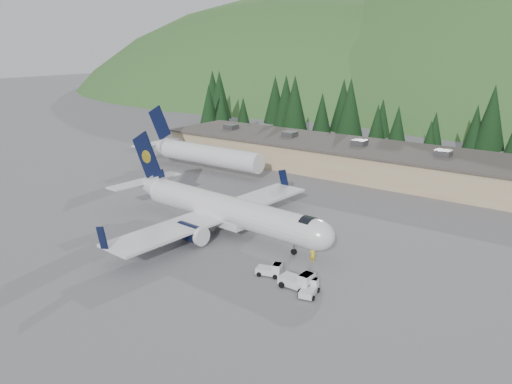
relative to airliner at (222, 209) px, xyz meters
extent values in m
plane|color=slate|center=(0.99, -0.07, -3.01)|extent=(600.00, 600.00, 0.00)
cylinder|color=white|center=(0.99, -0.07, 0.15)|extent=(26.21, 5.31, 3.50)
ellipsoid|color=white|center=(13.98, -0.98, 0.15)|extent=(4.78, 3.80, 3.50)
cylinder|color=black|center=(13.05, -0.91, 0.57)|extent=(1.50, 2.97, 2.88)
cone|color=white|center=(-14.77, 1.04, 0.52)|extent=(5.81, 3.88, 3.50)
cube|color=white|center=(0.07, 0.00, -1.32)|extent=(7.63, 3.49, 0.93)
cube|color=white|center=(-0.86, 0.06, -0.78)|extent=(7.31, 31.89, 0.33)
cube|color=black|center=(-1.15, 15.92, 0.43)|extent=(1.89, 0.27, 2.67)
cube|color=black|center=(-3.36, -15.61, 0.43)|extent=(1.89, 0.27, 2.67)
cylinder|color=black|center=(0.44, 5.37, -1.57)|extent=(4.04, 2.41, 2.14)
cylinder|color=white|center=(2.20, 5.25, -1.57)|extent=(0.71, 2.30, 2.27)
cube|color=white|center=(0.44, 5.37, -1.06)|extent=(2.06, 0.37, 0.84)
cylinder|color=black|center=(-0.31, -5.38, -1.57)|extent=(4.04, 2.41, 2.14)
cylinder|color=white|center=(1.45, -5.51, -1.57)|extent=(0.71, 2.30, 2.27)
cube|color=white|center=(-0.31, -5.38, -1.06)|extent=(2.06, 0.37, 0.84)
cube|color=black|center=(-14.59, 1.02, 4.87)|extent=(5.75, 0.68, 6.82)
ellipsoid|color=gold|center=(-14.39, 1.19, 4.69)|extent=(1.85, 0.30, 1.84)
ellipsoid|color=gold|center=(-14.41, 0.82, 4.69)|extent=(1.85, 0.30, 1.84)
cube|color=black|center=(-12.18, 0.85, 2.46)|extent=(2.58, 0.41, 1.84)
cube|color=white|center=(-15.24, 1.07, 0.99)|extent=(3.22, 11.76, 0.20)
cylinder|color=slate|center=(11.19, -0.78, -2.17)|extent=(0.20, 0.20, 1.67)
cylinder|color=black|center=(11.19, -0.78, -2.66)|extent=(0.72, 0.31, 0.71)
cylinder|color=slate|center=(-1.61, 2.63, -2.08)|extent=(0.24, 0.24, 1.86)
cylinder|color=black|center=(-1.24, 2.60, -2.50)|extent=(1.04, 0.40, 1.02)
cylinder|color=black|center=(-1.98, 2.66, -2.50)|extent=(1.04, 0.40, 1.02)
cylinder|color=slate|center=(-1.96, -2.38, -2.08)|extent=(0.24, 0.24, 1.86)
cylinder|color=black|center=(-1.59, -2.40, -2.50)|extent=(1.04, 0.40, 1.02)
cylinder|color=black|center=(-2.34, -2.35, -2.50)|extent=(1.04, 0.40, 1.02)
cylinder|color=white|center=(-21.01, 21.93, 0.19)|extent=(22.00, 3.60, 3.60)
cone|color=white|center=(-35.01, 21.93, 0.39)|extent=(5.00, 3.60, 3.60)
cube|color=black|center=(-34.01, 21.93, 4.99)|extent=(5.82, 0.28, 6.89)
cube|color=white|center=(-35.01, 21.93, 0.99)|extent=(2.40, 11.00, 0.20)
cube|color=silver|center=(11.86, -6.70, -2.53)|extent=(2.87, 2.00, 0.61)
cube|color=silver|center=(12.70, -6.45, -2.01)|extent=(1.18, 1.42, 0.78)
cube|color=black|center=(12.70, -6.45, -1.66)|extent=(1.07, 1.31, 0.09)
cylinder|color=black|center=(12.50, -5.78, -2.77)|extent=(0.52, 0.32, 0.49)
cylinder|color=black|center=(12.90, -7.12, -2.77)|extent=(0.52, 0.32, 0.49)
cylinder|color=black|center=(10.83, -6.28, -2.77)|extent=(0.52, 0.32, 0.49)
cylinder|color=black|center=(11.23, -7.62, -2.77)|extent=(0.52, 0.32, 0.49)
cube|color=silver|center=(15.61, -7.41, -2.39)|extent=(3.42, 1.77, 0.79)
cube|color=silver|center=(16.74, -7.44, -1.72)|extent=(1.16, 1.60, 1.01)
cube|color=black|center=(16.74, -7.44, -1.27)|extent=(1.05, 1.49, 0.11)
cylinder|color=black|center=(16.76, -6.54, -2.69)|extent=(0.64, 0.26, 0.63)
cylinder|color=black|center=(16.72, -8.34, -2.69)|extent=(0.64, 0.26, 0.63)
cylinder|color=black|center=(14.51, -6.48, -2.69)|extent=(0.64, 0.26, 0.63)
cylinder|color=black|center=(14.47, -8.28, -2.69)|extent=(0.64, 0.26, 0.63)
cube|color=silver|center=(17.38, -7.98, -2.54)|extent=(1.84, 2.81, 0.60)
cube|color=silver|center=(17.18, -7.14, -2.02)|extent=(1.37, 1.11, 0.78)
cube|color=black|center=(17.18, -7.14, -1.67)|extent=(1.27, 1.01, 0.09)
cylinder|color=black|center=(16.51, -7.29, -2.77)|extent=(0.29, 0.51, 0.48)
cylinder|color=black|center=(17.85, -6.98, -2.77)|extent=(0.29, 0.51, 0.48)
cylinder|color=black|center=(16.90, -8.97, -2.77)|extent=(0.29, 0.51, 0.48)
cylinder|color=black|center=(18.24, -8.66, -2.77)|extent=(0.29, 0.51, 0.48)
cube|color=tan|center=(-4.01, 37.93, -0.61)|extent=(70.00, 16.00, 4.80)
cube|color=#47423D|center=(-4.01, 37.93, 1.94)|extent=(71.00, 17.00, 0.40)
cube|color=slate|center=(-29.01, 37.93, 2.59)|extent=(2.50, 2.50, 1.00)
cube|color=slate|center=(-14.01, 37.93, 2.59)|extent=(2.50, 2.50, 1.00)
cube|color=slate|center=(0.99, 37.93, 2.59)|extent=(2.50, 2.50, 1.00)
cube|color=slate|center=(15.99, 37.93, 2.59)|extent=(2.50, 2.50, 1.00)
imported|color=yellow|center=(13.89, -1.23, -2.14)|extent=(0.68, 0.50, 1.73)
cone|color=black|center=(-59.39, 67.20, 5.78)|extent=(6.45, 6.45, 13.19)
cone|color=black|center=(-54.33, 64.28, 5.89)|extent=(6.53, 6.53, 13.35)
cone|color=black|center=(-49.56, 54.21, 4.15)|extent=(5.25, 5.25, 10.74)
cone|color=black|center=(-45.18, 54.26, 3.39)|extent=(4.69, 4.69, 9.59)
cone|color=black|center=(-42.20, 59.44, 2.33)|extent=(3.92, 3.92, 8.01)
cone|color=black|center=(-37.25, 67.15, 5.35)|extent=(6.13, 6.13, 12.54)
cone|color=black|center=(-33.15, 66.84, 3.51)|extent=(4.78, 4.78, 9.78)
cone|color=black|center=(-29.88, 61.06, 5.84)|extent=(6.49, 6.49, 13.27)
cone|color=black|center=(-25.80, 58.64, 5.92)|extent=(6.55, 6.55, 13.40)
cone|color=black|center=(-19.74, 61.44, 3.63)|extent=(4.87, 4.87, 9.96)
cone|color=black|center=(-16.67, 66.35, 5.41)|extent=(6.18, 6.18, 12.64)
cone|color=black|center=(-11.32, 59.05, 5.89)|extent=(6.52, 6.52, 13.34)
cone|color=black|center=(-6.91, 67.57, 2.96)|extent=(4.37, 4.37, 8.95)
cone|color=black|center=(-4.05, 57.88, 2.89)|extent=(4.33, 4.33, 8.85)
cone|color=black|center=(1.12, 56.31, 3.00)|extent=(4.41, 4.41, 9.01)
cone|color=black|center=(6.31, 65.13, 1.98)|extent=(3.66, 3.66, 7.49)
cone|color=black|center=(8.65, 54.47, 1.80)|extent=(3.53, 3.53, 7.22)
cone|color=black|center=(14.99, 63.34, 3.31)|extent=(4.64, 4.64, 9.49)
cone|color=black|center=(17.72, 63.65, 5.67)|extent=(6.37, 6.37, 13.02)
ellipsoid|color=#335923|center=(-89.01, 169.93, -78.01)|extent=(336.00, 240.00, 240.00)
camera|label=1|loc=(38.47, -45.49, 20.15)|focal=35.00mm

